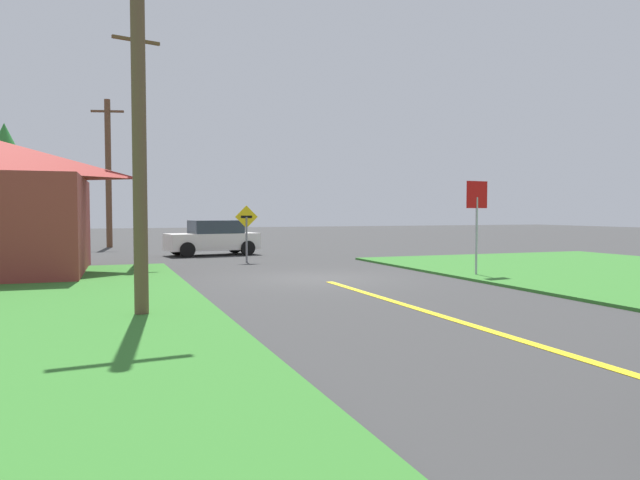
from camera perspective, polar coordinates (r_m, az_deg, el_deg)
ground_plane at (r=17.79m, az=-0.28°, el=-3.74°), size 120.00×120.00×0.00m
lane_stripe_center at (r=10.73m, az=14.79°, el=-8.10°), size 0.20×14.00×0.01m
stop_sign at (r=18.70m, az=14.98°, el=2.96°), size 0.83×0.17×2.96m
car_approaching_junction at (r=27.70m, az=-10.33°, el=0.20°), size 4.38×2.38×1.62m
utility_pole_near at (r=11.76m, az=-17.20°, el=13.24°), size 1.80×0.31×8.05m
utility_pole_mid at (r=23.66m, az=-17.28°, el=9.27°), size 1.77×0.57×9.22m
utility_pole_far at (r=35.45m, az=-19.86°, el=6.22°), size 1.77×0.58×8.34m
direction_sign at (r=23.54m, az=-7.15°, el=1.25°), size 0.91×0.09×2.27m
oak_tree_left at (r=28.38m, az=-28.26°, el=6.53°), size 3.09×3.09×5.77m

